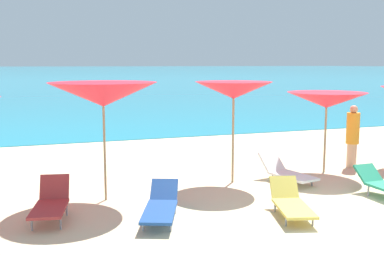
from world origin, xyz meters
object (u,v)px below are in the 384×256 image
Objects in this scene: lounge_chair_0 at (161,205)px; lounge_chair_5 at (291,202)px; umbrella_2 at (234,90)px; lounge_chair_6 at (286,171)px; beachgoer_2 at (353,135)px; lounge_chair_1 at (51,202)px; umbrella_3 at (327,100)px; umbrella_1 at (103,95)px.

lounge_chair_5 reaches higher than lounge_chair_0.
lounge_chair_5 is (0.03, -2.49, -1.88)m from umbrella_2.
lounge_chair_5 is at bearing -132.14° from lounge_chair_6.
beachgoer_2 reaches higher than lounge_chair_0.
lounge_chair_0 is at bearing -5.09° from lounge_chair_1.
umbrella_3 is 1.43m from beachgoer_2.
beachgoer_2 is (5.86, 2.29, 0.63)m from lounge_chair_0.
umbrella_1 reaches higher than lounge_chair_1.
umbrella_3 is 5.47m from lounge_chair_0.
lounge_chair_5 is at bearing -134.16° from umbrella_3.
lounge_chair_1 is at bearing -140.50° from umbrella_1.
umbrella_2 is 4.64m from lounge_chair_1.
lounge_chair_0 is at bearing -179.42° from lounge_chair_5.
beachgoer_2 is (6.61, 0.84, -1.26)m from umbrella_1.
lounge_chair_1 reaches higher than lounge_chair_5.
umbrella_1 is 2.29m from lounge_chair_1.
umbrella_2 is 1.15× the size of umbrella_3.
umbrella_2 reaches higher than umbrella_3.
umbrella_3 is at bearing 138.79° from beachgoer_2.
lounge_chair_5 is at bearing 6.36° from lounge_chair_0.
umbrella_1 reaches higher than beachgoer_2.
lounge_chair_1 is (-4.06, -1.32, -1.80)m from umbrella_2.
beachgoer_2 is at bearing 42.88° from lounge_chair_0.
lounge_chair_1 is 5.33m from lounge_chair_6.
umbrella_1 is 1.37× the size of lounge_chair_0.
umbrella_1 is at bearing 132.11° from beachgoer_2.
lounge_chair_0 is at bearing -169.82° from lounge_chair_6.
umbrella_3 reaches higher than beachgoer_2.
umbrella_2 is 1.48× the size of lounge_chair_6.
umbrella_1 is 4.10m from lounge_chair_5.
umbrella_3 is 1.23× the size of beachgoer_2.
beachgoer_2 is at bearing 24.43° from lounge_chair_1.
lounge_chair_1 is 0.84× the size of lounge_chair_6.
umbrella_2 is 2.24m from lounge_chair_6.
umbrella_1 is 1.17× the size of umbrella_3.
umbrella_2 reaches higher than lounge_chair_5.
umbrella_3 is 1.53× the size of lounge_chair_1.
umbrella_3 is at bearing 24.24° from lounge_chair_1.
lounge_chair_5 is (2.26, -0.61, 0.01)m from lounge_chair_0.
umbrella_1 is at bearing 138.92° from lounge_chair_0.
beachgoer_2 is at bearing 54.61° from lounge_chair_5.
lounge_chair_6 is at bearing 45.15° from lounge_chair_0.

